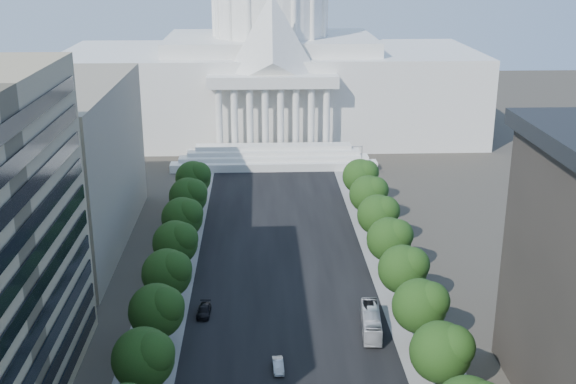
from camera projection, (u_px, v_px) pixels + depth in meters
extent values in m
cube|color=black|center=(282.00, 260.00, 128.85)|extent=(30.00, 260.00, 0.01)
cube|color=gray|center=(175.00, 262.00, 128.10)|extent=(8.00, 260.00, 0.02)
cube|color=gray|center=(387.00, 259.00, 129.60)|extent=(8.00, 260.00, 0.02)
cube|color=white|center=(271.00, 92.00, 214.85)|extent=(120.00, 50.00, 25.00)
cube|color=white|center=(270.00, 43.00, 210.24)|extent=(60.00, 40.00, 4.00)
cube|color=white|center=(273.00, 81.00, 186.73)|extent=(34.00, 8.00, 3.00)
cylinder|color=white|center=(270.00, 8.00, 207.06)|extent=(32.00, 32.00, 16.00)
cube|color=gray|center=(17.00, 167.00, 131.65)|extent=(38.00, 52.00, 30.00)
sphere|color=black|center=(143.00, 358.00, 86.39)|extent=(7.60, 7.60, 7.60)
sphere|color=black|center=(153.00, 353.00, 85.36)|extent=(5.32, 5.32, 5.32)
cylinder|color=#33261C|center=(158.00, 342.00, 99.25)|extent=(0.56, 0.56, 2.94)
sphere|color=black|center=(156.00, 311.00, 97.76)|extent=(7.60, 7.60, 7.60)
sphere|color=black|center=(165.00, 306.00, 96.73)|extent=(5.32, 5.32, 5.32)
cylinder|color=#33261C|center=(168.00, 301.00, 110.62)|extent=(0.56, 0.56, 2.94)
sphere|color=black|center=(167.00, 273.00, 109.12)|extent=(7.60, 7.60, 7.60)
sphere|color=black|center=(175.00, 269.00, 108.09)|extent=(5.32, 5.32, 5.32)
cylinder|color=#33261C|center=(177.00, 269.00, 121.99)|extent=(0.56, 0.56, 2.94)
sphere|color=black|center=(175.00, 243.00, 120.49)|extent=(7.60, 7.60, 7.60)
sphere|color=black|center=(182.00, 238.00, 119.46)|extent=(5.32, 5.32, 5.32)
cylinder|color=#33261C|center=(183.00, 241.00, 133.35)|extent=(0.56, 0.56, 2.94)
sphere|color=black|center=(182.00, 218.00, 131.86)|extent=(7.60, 7.60, 7.60)
sphere|color=black|center=(189.00, 213.00, 130.83)|extent=(5.32, 5.32, 5.32)
cylinder|color=#33261C|center=(189.00, 219.00, 144.72)|extent=(0.56, 0.56, 2.94)
sphere|color=black|center=(188.00, 197.00, 143.22)|extent=(7.60, 7.60, 7.60)
sphere|color=black|center=(194.00, 192.00, 142.19)|extent=(5.32, 5.32, 5.32)
cylinder|color=#33261C|center=(194.00, 199.00, 156.08)|extent=(0.56, 0.56, 2.94)
sphere|color=black|center=(193.00, 178.00, 154.59)|extent=(7.60, 7.60, 7.60)
sphere|color=black|center=(199.00, 174.00, 153.56)|extent=(5.32, 5.32, 5.32)
sphere|color=black|center=(440.00, 352.00, 87.82)|extent=(7.60, 7.60, 7.60)
sphere|color=black|center=(453.00, 347.00, 86.79)|extent=(5.32, 5.32, 5.32)
cylinder|color=#33261C|center=(417.00, 336.00, 100.68)|extent=(0.56, 0.56, 2.94)
sphere|color=black|center=(419.00, 306.00, 99.19)|extent=(7.60, 7.60, 7.60)
sphere|color=black|center=(431.00, 301.00, 98.16)|extent=(5.32, 5.32, 5.32)
cylinder|color=#33261C|center=(401.00, 297.00, 112.05)|extent=(0.56, 0.56, 2.94)
sphere|color=black|center=(403.00, 269.00, 110.55)|extent=(7.60, 7.60, 7.60)
sphere|color=black|center=(413.00, 264.00, 109.52)|extent=(5.32, 5.32, 5.32)
cylinder|color=#33261C|center=(388.00, 265.00, 123.41)|extent=(0.56, 0.56, 2.94)
sphere|color=black|center=(389.00, 240.00, 121.92)|extent=(7.60, 7.60, 7.60)
sphere|color=black|center=(398.00, 235.00, 120.89)|extent=(5.32, 5.32, 5.32)
cylinder|color=#33261C|center=(377.00, 238.00, 134.78)|extent=(0.56, 0.56, 2.94)
sphere|color=black|center=(378.00, 215.00, 133.28)|extent=(7.60, 7.60, 7.60)
sphere|color=black|center=(386.00, 210.00, 132.25)|extent=(5.32, 5.32, 5.32)
cylinder|color=#33261C|center=(367.00, 216.00, 146.15)|extent=(0.56, 0.56, 2.94)
sphere|color=black|center=(368.00, 194.00, 144.65)|extent=(7.60, 7.60, 7.60)
sphere|color=black|center=(375.00, 190.00, 143.62)|extent=(5.32, 5.32, 5.32)
cylinder|color=#33261C|center=(359.00, 197.00, 157.51)|extent=(0.56, 0.56, 2.94)
sphere|color=black|center=(360.00, 176.00, 156.02)|extent=(7.60, 7.60, 7.60)
sphere|color=black|center=(367.00, 172.00, 154.99)|extent=(5.32, 5.32, 5.32)
cylinder|color=gray|center=(436.00, 316.00, 99.82)|extent=(0.18, 0.18, 9.00)
cylinder|color=gray|center=(430.00, 288.00, 98.40)|extent=(2.40, 0.14, 0.14)
sphere|color=gray|center=(422.00, 289.00, 98.39)|extent=(0.44, 0.44, 0.44)
cylinder|color=gray|center=(402.00, 246.00, 123.50)|extent=(0.18, 0.18, 9.00)
cylinder|color=gray|center=(396.00, 223.00, 122.08)|extent=(2.40, 0.14, 0.14)
sphere|color=gray|center=(390.00, 223.00, 122.07)|extent=(0.44, 0.44, 0.44)
cylinder|color=gray|center=(378.00, 199.00, 147.17)|extent=(0.18, 0.18, 9.00)
cylinder|color=gray|center=(373.00, 179.00, 145.76)|extent=(2.40, 0.14, 0.14)
sphere|color=gray|center=(368.00, 179.00, 145.75)|extent=(0.44, 0.44, 0.44)
cylinder|color=gray|center=(362.00, 164.00, 170.85)|extent=(0.18, 0.18, 9.00)
cylinder|color=gray|center=(357.00, 147.00, 169.44)|extent=(2.40, 0.14, 0.14)
sphere|color=gray|center=(352.00, 147.00, 169.43)|extent=(0.44, 0.44, 0.44)
imported|color=#B6BABF|center=(278.00, 366.00, 94.96)|extent=(1.59, 4.06, 1.32)
imported|color=black|center=(204.00, 311.00, 109.36)|extent=(2.16, 4.86, 1.39)
imported|color=silver|center=(371.00, 321.00, 104.58)|extent=(3.52, 10.96, 3.00)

